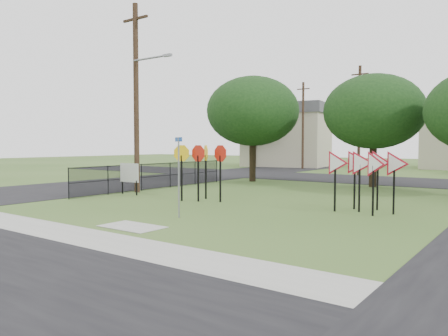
% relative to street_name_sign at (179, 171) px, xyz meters
% --- Properties ---
extents(ground, '(140.00, 140.00, 0.00)m').
position_rel_street_name_sign_xyz_m(ground, '(-0.00, 0.22, -1.64)').
color(ground, '#395A22').
extents(sidewalk, '(30.00, 1.60, 0.02)m').
position_rel_street_name_sign_xyz_m(sidewalk, '(-0.00, -3.98, -1.63)').
color(sidewalk, '#9D9D94').
rests_on(sidewalk, ground).
extents(planting_strip, '(30.00, 0.80, 0.02)m').
position_rel_street_name_sign_xyz_m(planting_strip, '(-0.00, -5.18, -1.63)').
color(planting_strip, '#395A22').
rests_on(planting_strip, ground).
extents(street_left, '(8.00, 50.00, 0.02)m').
position_rel_street_name_sign_xyz_m(street_left, '(-12.00, 10.22, -1.63)').
color(street_left, black).
rests_on(street_left, ground).
extents(street_far, '(60.00, 8.00, 0.02)m').
position_rel_street_name_sign_xyz_m(street_far, '(-0.00, 20.22, -1.63)').
color(street_far, black).
rests_on(street_far, ground).
extents(curb_pad, '(2.00, 1.20, 0.02)m').
position_rel_street_name_sign_xyz_m(curb_pad, '(-0.00, -2.18, -1.63)').
color(curb_pad, '#9D9D94').
rests_on(curb_pad, ground).
extents(street_name_sign, '(0.54, 0.26, 2.83)m').
position_rel_street_name_sign_xyz_m(street_name_sign, '(0.00, 0.00, 0.00)').
color(street_name_sign, gray).
rests_on(street_name_sign, ground).
extents(stop_sign_cluster, '(2.43, 1.65, 2.58)m').
position_rel_street_name_sign_xyz_m(stop_sign_cluster, '(-2.26, 4.02, 0.27)').
color(stop_sign_cluster, black).
rests_on(stop_sign_cluster, ground).
extents(yield_sign_cluster, '(3.08, 1.91, 2.40)m').
position_rel_street_name_sign_xyz_m(yield_sign_cluster, '(4.88, 5.13, 0.13)').
color(yield_sign_cluster, black).
rests_on(yield_sign_cluster, ground).
extents(info_board, '(1.29, 0.08, 1.61)m').
position_rel_street_name_sign_xyz_m(info_board, '(-6.79, 3.72, -0.57)').
color(info_board, black).
rests_on(info_board, ground).
extents(utility_pole_main, '(3.55, 0.33, 10.00)m').
position_rel_street_name_sign_xyz_m(utility_pole_main, '(-7.24, 4.72, 3.58)').
color(utility_pole_main, '#3D2A1C').
rests_on(utility_pole_main, ground).
extents(far_pole_a, '(1.40, 0.24, 9.00)m').
position_rel_street_name_sign_xyz_m(far_pole_a, '(-2.00, 24.22, 2.96)').
color(far_pole_a, '#3D2A1C').
rests_on(far_pole_a, ground).
extents(far_pole_c, '(1.40, 0.24, 9.00)m').
position_rel_street_name_sign_xyz_m(far_pole_c, '(-10.00, 30.22, 2.96)').
color(far_pole_c, '#3D2A1C').
rests_on(far_pole_c, ground).
extents(fence_run, '(0.05, 11.55, 1.50)m').
position_rel_street_name_sign_xyz_m(fence_run, '(-7.60, 6.47, -0.85)').
color(fence_run, black).
rests_on(fence_run, ground).
extents(house_left, '(10.58, 8.88, 7.20)m').
position_rel_street_name_sign_xyz_m(house_left, '(-14.00, 34.22, 2.02)').
color(house_left, '#BAB396').
rests_on(house_left, ground).
extents(tree_near_left, '(6.40, 6.40, 7.27)m').
position_rel_street_name_sign_xyz_m(tree_near_left, '(-6.00, 14.22, 3.22)').
color(tree_near_left, black).
rests_on(tree_near_left, ground).
extents(tree_near_mid, '(6.00, 6.00, 6.80)m').
position_rel_street_name_sign_xyz_m(tree_near_mid, '(2.00, 15.22, 2.90)').
color(tree_near_mid, black).
rests_on(tree_near_mid, ground).
extents(tree_far_left, '(6.80, 6.80, 7.73)m').
position_rel_street_name_sign_xyz_m(tree_far_left, '(-16.00, 30.22, 3.54)').
color(tree_far_left, black).
rests_on(tree_far_left, ground).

